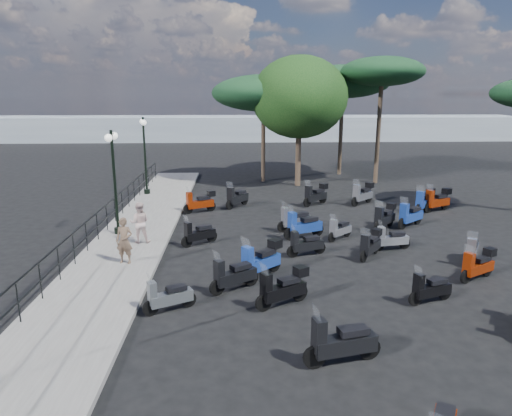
{
  "coord_description": "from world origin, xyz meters",
  "views": [
    {
      "loc": [
        -2.24,
        -15.6,
        5.82
      ],
      "look_at": [
        -1.43,
        2.83,
        1.2
      ],
      "focal_mm": 32.0,
      "sensor_mm": 36.0,
      "label": 1
    }
  ],
  "objects_px": {
    "scooter_2": "(261,260)",
    "scooter_7": "(233,276)",
    "lamp_post_1": "(114,176)",
    "pine_2": "(263,93)",
    "scooter_5": "(237,198)",
    "scooter_13": "(391,239)",
    "scooter_14": "(295,220)",
    "pine_1": "(382,72)",
    "scooter_6": "(341,343)",
    "scooter_15": "(316,195)",
    "broadleaf_tree": "(299,97)",
    "scooter_20": "(363,194)",
    "scooter_22": "(478,266)",
    "scooter_10": "(303,226)",
    "scooter_3": "(198,234)",
    "scooter_18": "(340,230)",
    "scooter_23": "(472,250)",
    "scooter_1": "(168,297)",
    "scooter_8": "(283,288)",
    "scooter_17": "(430,289)",
    "scooter_12": "(370,245)",
    "scooter_9": "(306,244)",
    "pine_0": "(343,82)",
    "scooter_25": "(437,201)",
    "scooter_24": "(385,217)",
    "scooter_4": "(200,202)",
    "scooter_19": "(410,216)",
    "woman": "(124,241)",
    "scooter_26": "(425,201)",
    "lamp_post_2": "(145,151)"
  },
  "relations": [
    {
      "from": "scooter_8",
      "to": "scooter_13",
      "type": "distance_m",
      "value": 6.49
    },
    {
      "from": "scooter_9",
      "to": "pine_0",
      "type": "bearing_deg",
      "value": -35.06
    },
    {
      "from": "scooter_15",
      "to": "scooter_3",
      "type": "bearing_deg",
      "value": 98.43
    },
    {
      "from": "lamp_post_1",
      "to": "scooter_3",
      "type": "bearing_deg",
      "value": -21.31
    },
    {
      "from": "pine_2",
      "to": "lamp_post_1",
      "type": "bearing_deg",
      "value": -118.94
    },
    {
      "from": "woman",
      "to": "scooter_24",
      "type": "height_order",
      "value": "woman"
    },
    {
      "from": "scooter_12",
      "to": "scooter_14",
      "type": "bearing_deg",
      "value": -17.95
    },
    {
      "from": "scooter_13",
      "to": "scooter_14",
      "type": "xyz_separation_m",
      "value": [
        -3.35,
        2.68,
        0.06
      ]
    },
    {
      "from": "scooter_24",
      "to": "lamp_post_1",
      "type": "bearing_deg",
      "value": 45.55
    },
    {
      "from": "scooter_6",
      "to": "scooter_20",
      "type": "xyz_separation_m",
      "value": [
        4.57,
        14.91,
        0.05
      ]
    },
    {
      "from": "scooter_24",
      "to": "scooter_7",
      "type": "bearing_deg",
      "value": 85.67
    },
    {
      "from": "scooter_4",
      "to": "scooter_8",
      "type": "xyz_separation_m",
      "value": [
        3.12,
        -10.64,
        0.0
      ]
    },
    {
      "from": "scooter_22",
      "to": "scooter_10",
      "type": "bearing_deg",
      "value": 18.29
    },
    {
      "from": "scooter_3",
      "to": "scooter_26",
      "type": "relative_size",
      "value": 0.94
    },
    {
      "from": "scooter_15",
      "to": "broadleaf_tree",
      "type": "height_order",
      "value": "broadleaf_tree"
    },
    {
      "from": "scooter_22",
      "to": "lamp_post_1",
      "type": "bearing_deg",
      "value": 38.9
    },
    {
      "from": "lamp_post_1",
      "to": "scooter_8",
      "type": "bearing_deg",
      "value": -49.01
    },
    {
      "from": "scooter_1",
      "to": "scooter_24",
      "type": "relative_size",
      "value": 0.98
    },
    {
      "from": "scooter_9",
      "to": "scooter_26",
      "type": "relative_size",
      "value": 1.04
    },
    {
      "from": "scooter_20",
      "to": "scooter_24",
      "type": "distance_m",
      "value": 4.7
    },
    {
      "from": "pine_1",
      "to": "scooter_2",
      "type": "bearing_deg",
      "value": -118.37
    },
    {
      "from": "scooter_5",
      "to": "scooter_12",
      "type": "height_order",
      "value": "scooter_5"
    },
    {
      "from": "scooter_2",
      "to": "pine_1",
      "type": "xyz_separation_m",
      "value": [
        8.6,
        15.92,
        6.63
      ]
    },
    {
      "from": "lamp_post_1",
      "to": "scooter_14",
      "type": "relative_size",
      "value": 2.53
    },
    {
      "from": "scooter_4",
      "to": "scooter_20",
      "type": "relative_size",
      "value": 1.07
    },
    {
      "from": "scooter_19",
      "to": "scooter_14",
      "type": "bearing_deg",
      "value": 55.38
    },
    {
      "from": "scooter_26",
      "to": "scooter_2",
      "type": "bearing_deg",
      "value": 88.04
    },
    {
      "from": "scooter_1",
      "to": "scooter_6",
      "type": "distance_m",
      "value": 4.95
    },
    {
      "from": "scooter_1",
      "to": "scooter_10",
      "type": "height_order",
      "value": "scooter_10"
    },
    {
      "from": "scooter_20",
      "to": "scooter_22",
      "type": "xyz_separation_m",
      "value": [
        0.89,
        -10.41,
        -0.08
      ]
    },
    {
      "from": "lamp_post_2",
      "to": "scooter_20",
      "type": "bearing_deg",
      "value": -26.81
    },
    {
      "from": "scooter_3",
      "to": "scooter_25",
      "type": "relative_size",
      "value": 0.81
    },
    {
      "from": "lamp_post_1",
      "to": "pine_2",
      "type": "xyz_separation_m",
      "value": [
        6.8,
        12.3,
        3.28
      ]
    },
    {
      "from": "scooter_6",
      "to": "scooter_7",
      "type": "bearing_deg",
      "value": 17.6
    },
    {
      "from": "scooter_10",
      "to": "scooter_22",
      "type": "height_order",
      "value": "scooter_10"
    },
    {
      "from": "scooter_1",
      "to": "scooter_4",
      "type": "bearing_deg",
      "value": -27.84
    },
    {
      "from": "scooter_2",
      "to": "scooter_23",
      "type": "distance_m",
      "value": 7.59
    },
    {
      "from": "scooter_5",
      "to": "scooter_13",
      "type": "bearing_deg",
      "value": 165.9
    },
    {
      "from": "scooter_9",
      "to": "scooter_26",
      "type": "xyz_separation_m",
      "value": [
        7.01,
        6.23,
        0.12
      ]
    },
    {
      "from": "scooter_14",
      "to": "pine_1",
      "type": "height_order",
      "value": "pine_1"
    },
    {
      "from": "scooter_14",
      "to": "pine_1",
      "type": "distance_m",
      "value": 14.45
    },
    {
      "from": "scooter_12",
      "to": "scooter_19",
      "type": "distance_m",
      "value": 4.84
    },
    {
      "from": "scooter_1",
      "to": "scooter_18",
      "type": "height_order",
      "value": "scooter_1"
    },
    {
      "from": "scooter_19",
      "to": "scooter_26",
      "type": "distance_m",
      "value": 3.19
    },
    {
      "from": "scooter_18",
      "to": "scooter_14",
      "type": "bearing_deg",
      "value": 10.06
    },
    {
      "from": "scooter_2",
      "to": "scooter_7",
      "type": "distance_m",
      "value": 1.38
    },
    {
      "from": "scooter_1",
      "to": "scooter_15",
      "type": "xyz_separation_m",
      "value": [
        6.16,
        12.18,
        0.12
      ]
    },
    {
      "from": "scooter_7",
      "to": "scooter_25",
      "type": "relative_size",
      "value": 0.89
    },
    {
      "from": "scooter_24",
      "to": "pine_2",
      "type": "relative_size",
      "value": 0.2
    },
    {
      "from": "scooter_8",
      "to": "scooter_17",
      "type": "xyz_separation_m",
      "value": [
        4.21,
        -0.0,
        -0.11
      ]
    }
  ]
}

